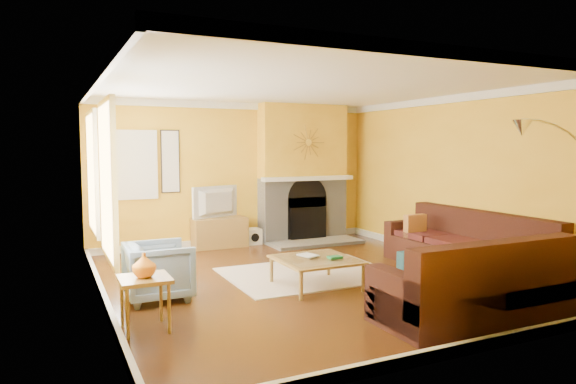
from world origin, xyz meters
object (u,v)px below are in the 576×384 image
coffee_table (316,273)px  armchair (159,271)px  arc_lamp (564,223)px  media_console (219,232)px  side_table (145,304)px  sectional_sofa (424,252)px

coffee_table → armchair: 2.03m
arc_lamp → media_console: bearing=110.5°
coffee_table → armchair: size_ratio=1.29×
coffee_table → armchair: bearing=170.2°
coffee_table → arc_lamp: (1.74, -2.28, 0.86)m
media_console → side_table: same height
media_console → arc_lamp: (2.05, -5.48, 0.79)m
media_console → armchair: bearing=-120.5°
coffee_table → side_table: 2.43m
sectional_sofa → coffee_table: 1.48m
media_console → armchair: 3.31m
media_console → armchair: armchair is taller
armchair → side_table: size_ratio=1.41×
sectional_sofa → armchair: sectional_sofa is taller
sectional_sofa → armchair: (-3.35, 0.88, -0.10)m
media_console → side_table: size_ratio=1.82×
armchair → arc_lamp: arc_lamp is taller
armchair → arc_lamp: bearing=-125.1°
media_console → side_table: bearing=-117.5°
sectional_sofa → media_console: bearing=114.0°
coffee_table → side_table: side_table is taller
coffee_table → media_console: size_ratio=1.00×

